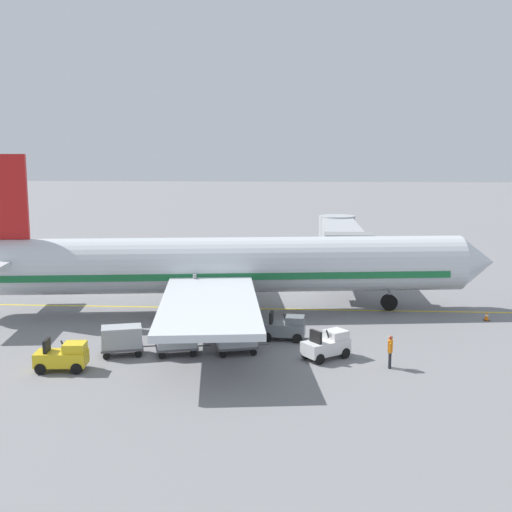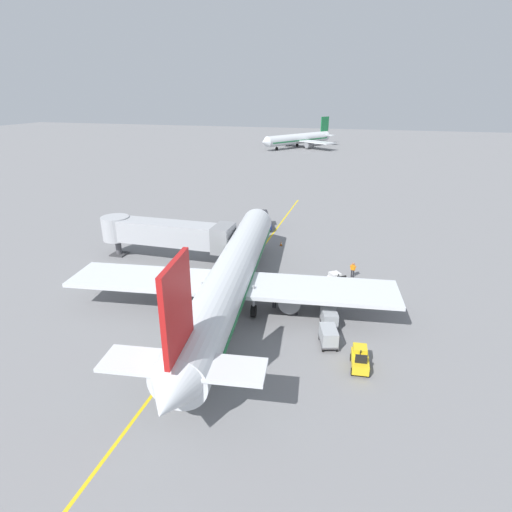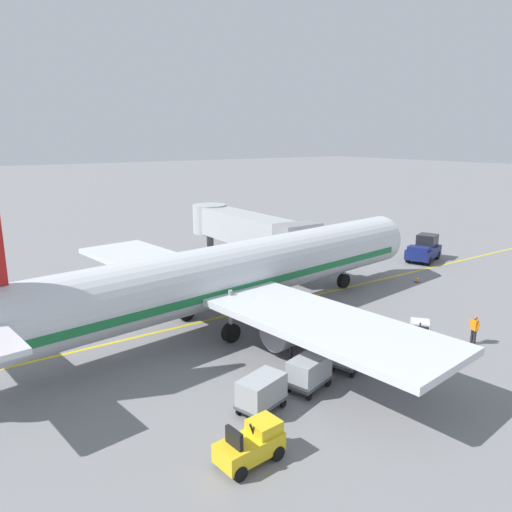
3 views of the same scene
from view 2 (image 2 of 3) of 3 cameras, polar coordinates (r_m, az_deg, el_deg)
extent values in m
plane|color=slate|center=(41.96, -3.89, -5.22)|extent=(400.00, 400.00, 0.00)
cube|color=gold|center=(41.96, -3.89, -5.22)|extent=(0.24, 80.00, 0.01)
cylinder|color=silver|center=(38.53, -3.28, -2.36)|extent=(7.64, 32.21, 3.70)
cube|color=#196B38|center=(38.72, -3.27, -2.98)|extent=(7.36, 29.68, 0.44)
cone|color=silver|center=(54.44, 0.34, 5.00)|extent=(3.90, 2.83, 3.63)
cone|color=silver|center=(24.12, -12.01, -18.65)|extent=(3.47, 3.17, 3.14)
cube|color=black|center=(52.55, 0.06, 5.11)|extent=(2.89, 1.44, 0.60)
cube|color=silver|center=(37.92, -3.56, -3.87)|extent=(30.41, 8.88, 0.36)
cylinder|color=gray|center=(40.56, -10.94, -4.41)|extent=(2.38, 3.42, 2.00)
cylinder|color=gray|center=(38.52, 4.80, -5.54)|extent=(2.38, 3.42, 2.00)
cube|color=red|center=(23.54, -10.86, -6.92)|extent=(0.86, 4.41, 5.50)
cube|color=silver|center=(25.86, -10.07, -14.60)|extent=(10.25, 3.82, 0.24)
cylinder|color=black|center=(49.74, -0.65, -0.01)|extent=(0.58, 1.15, 1.10)
cylinder|color=gray|center=(49.19, -0.65, 1.67)|extent=(0.24, 0.24, 2.00)
cylinder|color=black|center=(38.52, -7.17, -7.06)|extent=(0.58, 1.15, 1.10)
cylinder|color=gray|center=(37.80, -7.28, -5.00)|extent=(0.24, 0.24, 2.00)
cylinder|color=black|center=(37.64, -0.34, -7.61)|extent=(0.58, 1.15, 1.10)
cylinder|color=gray|center=(36.90, -0.35, -5.52)|extent=(0.24, 0.24, 2.00)
cube|color=#A8AAAF|center=(49.65, -11.66, 3.10)|extent=(14.70, 2.80, 2.60)
cube|color=gray|center=(47.11, -4.52, 2.47)|extent=(2.00, 3.50, 2.99)
cylinder|color=#A8AAAF|center=(53.32, -18.75, 3.67)|extent=(3.36, 3.36, 2.86)
cylinder|color=#4C4C51|center=(54.06, -18.45, 1.27)|extent=(0.70, 0.70, 2.19)
cube|color=#38383A|center=(54.41, -18.32, 0.27)|extent=(1.80, 1.80, 0.16)
cube|color=navy|center=(61.28, 0.90, 4.55)|extent=(3.58, 4.89, 0.90)
cube|color=black|center=(61.93, 0.82, 5.71)|extent=(2.19, 2.30, 1.10)
cube|color=navy|center=(59.63, 1.04, 4.69)|extent=(2.13, 1.68, 0.36)
cylinder|color=black|center=(60.15, 1.91, 3.76)|extent=(0.60, 0.87, 0.80)
cylinder|color=black|center=(59.98, 0.13, 3.72)|extent=(0.60, 0.87, 0.80)
cylinder|color=black|center=(62.86, 1.62, 4.56)|extent=(0.60, 0.87, 0.80)
cylinder|color=black|center=(62.69, -0.08, 4.53)|extent=(0.60, 0.87, 0.80)
cube|color=slate|center=(41.88, 6.52, -4.42)|extent=(1.41, 2.59, 0.70)
cube|color=slate|center=(42.23, 6.78, -3.34)|extent=(1.11, 1.13, 0.44)
cube|color=black|center=(40.98, 6.32, -3.98)|extent=(0.85, 0.23, 0.64)
cylinder|color=black|center=(41.70, 6.60, -3.55)|extent=(0.10, 0.27, 0.54)
cylinder|color=black|center=(42.91, 6.09, -4.25)|extent=(0.25, 0.57, 0.56)
cylinder|color=black|center=(42.69, 7.50, -4.46)|extent=(0.25, 0.57, 0.56)
cylinder|color=black|center=(41.39, 5.47, -5.25)|extent=(0.25, 0.57, 0.56)
cylinder|color=black|center=(41.16, 6.93, -5.47)|extent=(0.25, 0.57, 0.56)
cube|color=silver|center=(43.66, 11.27, -3.58)|extent=(2.48, 2.71, 0.70)
cube|color=silver|center=(43.94, 10.84, -2.55)|extent=(1.45, 1.45, 0.44)
cube|color=black|center=(42.87, 11.83, -3.13)|extent=(0.76, 0.64, 0.64)
cylinder|color=black|center=(43.48, 11.24, -2.74)|extent=(0.22, 0.26, 0.54)
cylinder|color=black|center=(44.19, 10.03, -3.66)|extent=(0.50, 0.57, 0.56)
cylinder|color=black|center=(44.74, 11.21, -3.42)|extent=(0.50, 0.57, 0.56)
cylinder|color=black|center=(42.88, 11.26, -4.58)|extent=(0.50, 0.57, 0.56)
cylinder|color=black|center=(43.45, 12.46, -4.32)|extent=(0.50, 0.57, 0.56)
cube|color=gold|center=(32.16, 14.13, -13.89)|extent=(1.42, 2.60, 0.70)
cube|color=gold|center=(32.40, 14.17, -12.37)|extent=(1.11, 1.14, 0.44)
cube|color=black|center=(31.21, 14.31, -13.62)|extent=(0.85, 0.24, 0.64)
cylinder|color=black|center=(31.89, 14.23, -12.81)|extent=(0.10, 0.27, 0.54)
cylinder|color=black|center=(33.03, 13.04, -13.46)|extent=(0.25, 0.58, 0.56)
cylinder|color=black|center=(33.12, 14.96, -13.55)|extent=(0.25, 0.58, 0.56)
cylinder|color=black|center=(31.61, 13.15, -15.28)|extent=(0.25, 0.58, 0.56)
cylinder|color=black|center=(31.71, 15.16, -15.36)|extent=(0.25, 0.58, 0.56)
cube|color=#4C4C51|center=(39.53, 9.88, -6.65)|extent=(1.86, 2.48, 0.12)
cube|color=#999EA3|center=(39.24, 9.94, -5.87)|extent=(1.77, 2.35, 1.10)
cylinder|color=#4C4C51|center=(40.79, 9.53, -5.69)|extent=(0.26, 0.69, 0.07)
cylinder|color=black|center=(40.26, 8.88, -6.41)|extent=(0.22, 0.38, 0.36)
cylinder|color=black|center=(40.46, 10.43, -6.37)|extent=(0.22, 0.38, 0.36)
cylinder|color=black|center=(38.84, 9.26, -7.56)|extent=(0.22, 0.38, 0.36)
cylinder|color=black|center=(39.04, 10.87, -7.51)|extent=(0.22, 0.38, 0.36)
cube|color=#4C4C51|center=(36.75, 10.00, -9.00)|extent=(1.86, 2.48, 0.12)
cube|color=#999EA3|center=(36.44, 10.06, -8.18)|extent=(1.77, 2.35, 1.10)
cylinder|color=#4C4C51|center=(37.98, 9.62, -7.90)|extent=(0.26, 0.69, 0.07)
cylinder|color=black|center=(37.47, 8.91, -8.70)|extent=(0.22, 0.38, 0.36)
cylinder|color=black|center=(37.67, 10.59, -8.65)|extent=(0.22, 0.38, 0.36)
cylinder|color=black|center=(36.08, 9.33, -10.03)|extent=(0.22, 0.38, 0.36)
cylinder|color=black|center=(36.29, 11.07, -9.96)|extent=(0.22, 0.38, 0.36)
cube|color=#4C4C51|center=(34.27, 9.92, -11.48)|extent=(1.86, 2.48, 0.12)
cube|color=#999EA3|center=(33.94, 9.99, -10.61)|extent=(1.77, 2.35, 1.10)
cylinder|color=#4C4C51|center=(35.48, 9.51, -10.21)|extent=(0.26, 0.69, 0.07)
cylinder|color=black|center=(34.99, 8.75, -11.10)|extent=(0.22, 0.38, 0.36)
cylinder|color=black|center=(35.18, 10.56, -11.03)|extent=(0.22, 0.38, 0.36)
cylinder|color=black|center=(33.64, 9.19, -12.62)|extent=(0.22, 0.38, 0.36)
cylinder|color=black|center=(33.84, 11.08, -12.54)|extent=(0.22, 0.38, 0.36)
cylinder|color=#232328|center=(38.30, 5.57, -7.39)|extent=(0.15, 0.15, 0.85)
cylinder|color=#232328|center=(38.14, 5.70, -7.52)|extent=(0.15, 0.15, 0.85)
cube|color=orange|center=(37.87, 5.68, -6.50)|extent=(0.42, 0.45, 0.60)
cylinder|color=orange|center=(38.09, 5.51, -6.40)|extent=(0.20, 0.23, 0.57)
cylinder|color=orange|center=(37.70, 5.84, -6.73)|extent=(0.20, 0.23, 0.57)
sphere|color=beige|center=(37.67, 5.70, -5.92)|extent=(0.22, 0.22, 0.22)
cube|color=red|center=(37.66, 5.70, -5.90)|extent=(0.22, 0.26, 0.10)
cylinder|color=#232328|center=(46.56, 13.29, -2.37)|extent=(0.15, 0.15, 0.85)
cylinder|color=#232328|center=(46.59, 13.05, -2.33)|extent=(0.15, 0.15, 0.85)
cube|color=orange|center=(46.29, 13.25, -1.53)|extent=(0.41, 0.30, 0.60)
cylinder|color=orange|center=(46.27, 13.54, -1.64)|extent=(0.23, 0.13, 0.57)
cylinder|color=orange|center=(46.36, 12.94, -1.54)|extent=(0.23, 0.13, 0.57)
sphere|color=#997051|center=(46.13, 13.29, -1.04)|extent=(0.22, 0.22, 0.22)
cube|color=red|center=(46.12, 13.29, -1.02)|extent=(0.27, 0.12, 0.10)
cylinder|color=#232328|center=(39.21, 2.39, -6.55)|extent=(0.15, 0.15, 0.85)
cylinder|color=#232328|center=(39.15, 2.66, -6.60)|extent=(0.15, 0.15, 0.85)
cube|color=orange|center=(38.84, 2.54, -5.64)|extent=(0.40, 0.28, 0.60)
cylinder|color=orange|center=(38.94, 2.19, -5.64)|extent=(0.23, 0.11, 0.57)
cylinder|color=orange|center=(38.80, 2.89, -5.76)|extent=(0.23, 0.11, 0.57)
sphere|color=tan|center=(38.65, 2.55, -5.07)|extent=(0.22, 0.22, 0.22)
cube|color=red|center=(38.64, 2.55, -5.04)|extent=(0.27, 0.11, 0.10)
cube|color=black|center=(54.75, 3.47, 1.45)|extent=(0.36, 0.36, 0.04)
cone|color=orange|center=(54.65, 3.48, 1.74)|extent=(0.30, 0.30, 0.55)
cylinder|color=white|center=(54.64, 3.48, 1.77)|extent=(0.21, 0.21, 0.06)
cylinder|color=silver|center=(154.51, 5.85, 15.81)|extent=(19.57, 27.37, 3.52)
cube|color=#196B38|center=(154.56, 5.85, 15.65)|extent=(18.27, 25.35, 0.42)
cone|color=silver|center=(143.08, 1.20, 15.44)|extent=(4.13, 3.79, 3.44)
cone|color=silver|center=(166.88, 9.91, 16.15)|extent=(3.96, 3.86, 2.99)
cube|color=black|center=(144.16, 1.72, 15.73)|extent=(2.78, 2.32, 0.57)
cube|color=silver|center=(155.27, 6.09, 15.60)|extent=(26.56, 19.73, 0.34)
cylinder|color=gray|center=(151.35, 7.37, 14.94)|extent=(3.25, 3.58, 1.90)
cylinder|color=gray|center=(158.43, 4.45, 15.35)|extent=(3.25, 3.58, 1.90)
cube|color=#196B38|center=(164.79, 9.48, 17.54)|extent=(2.54, 3.67, 5.22)
cube|color=silver|center=(164.96, 9.35, 16.21)|extent=(9.30, 7.26, 0.23)
cylinder|color=black|center=(147.27, 2.88, 14.58)|extent=(0.93, 1.11, 1.04)
cylinder|color=gray|center=(147.09, 2.89, 15.15)|extent=(0.23, 0.23, 1.90)
cylinder|color=black|center=(154.72, 6.92, 14.81)|extent=(0.93, 1.11, 1.04)
cylinder|color=gray|center=(154.55, 6.95, 15.35)|extent=(0.23, 0.23, 1.90)
cylinder|color=black|center=(157.66, 5.71, 14.99)|extent=(0.93, 1.11, 1.04)
cylinder|color=gray|center=(157.49, 5.73, 15.52)|extent=(0.23, 0.23, 1.90)
camera|label=1|loc=(49.18, 52.99, 3.28)|focal=44.57mm
camera|label=3|loc=(23.50, 49.25, -4.97)|focal=34.47mm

